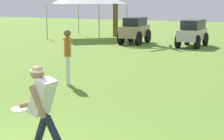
% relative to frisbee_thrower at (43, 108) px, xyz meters
% --- Properties ---
extents(frisbee_thrower, '(1.09, 0.46, 1.43)m').
position_rel_frisbee_thrower_xyz_m(frisbee_thrower, '(0.00, 0.00, 0.00)').
color(frisbee_thrower, '#191E38').
rests_on(frisbee_thrower, ground_plane).
extents(frisbee_in_flight, '(0.34, 0.34, 0.05)m').
position_rel_frisbee_thrower_xyz_m(frisbee_in_flight, '(-0.62, 0.18, -0.14)').
color(frisbee_in_flight, white).
extents(teammate_near_sideline, '(0.36, 0.45, 1.56)m').
position_rel_frisbee_thrower_xyz_m(teammate_near_sideline, '(-2.87, 5.02, 0.14)').
color(teammate_near_sideline, silver).
rests_on(teammate_near_sideline, ground_plane).
extents(parked_car_slot_a, '(1.37, 2.43, 1.40)m').
position_rel_frisbee_thrower_xyz_m(parked_car_slot_a, '(-5.96, 16.23, -0.06)').
color(parked_car_slot_a, '#998466').
rests_on(parked_car_slot_a, ground_plane).
extents(parked_car_slot_b, '(1.24, 2.44, 1.34)m').
position_rel_frisbee_thrower_xyz_m(parked_car_slot_b, '(-2.75, 16.21, -0.08)').
color(parked_car_slot_b, '#B7BABF').
rests_on(parked_car_slot_b, ground_plane).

